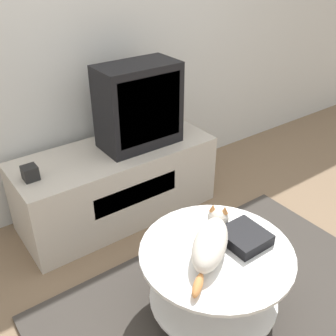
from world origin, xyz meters
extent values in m
plane|color=#7F664C|center=(0.00, 0.00, 0.00)|extent=(12.00, 12.00, 0.00)
cube|color=silver|center=(0.00, 1.43, 1.30)|extent=(8.00, 0.05, 2.60)
cube|color=#3D3833|center=(0.00, 0.00, 0.01)|extent=(1.94, 1.18, 0.02)
cube|color=beige|center=(-0.05, 1.07, 0.26)|extent=(1.36, 0.54, 0.52)
cube|color=#B7AD9E|center=(-0.05, 0.81, 0.31)|extent=(0.61, 0.01, 0.14)
cube|color=black|center=(0.15, 1.06, 0.79)|extent=(0.53, 0.29, 0.55)
cube|color=black|center=(0.15, 0.92, 0.81)|extent=(0.46, 0.01, 0.43)
cube|color=black|center=(-0.62, 1.04, 0.56)|extent=(0.09, 0.09, 0.09)
cylinder|color=#B2B2B7|center=(-0.09, 0.00, 0.03)|extent=(0.31, 0.31, 0.01)
cylinder|color=#B7B7BC|center=(-0.09, 0.00, 0.22)|extent=(0.04, 0.04, 0.41)
cylinder|color=white|center=(-0.09, 0.00, 0.14)|extent=(0.66, 0.66, 0.01)
cylinder|color=white|center=(-0.09, 0.00, 0.44)|extent=(0.75, 0.75, 0.02)
cube|color=#51387A|center=(-0.05, -0.02, 0.16)|extent=(0.21, 0.14, 0.03)
cube|color=#1E664C|center=(-0.12, 0.01, 0.15)|extent=(0.19, 0.11, 0.01)
cube|color=black|center=(0.06, -0.03, 0.47)|extent=(0.20, 0.21, 0.06)
ellipsoid|color=silver|center=(-0.14, 0.00, 0.51)|extent=(0.39, 0.35, 0.13)
sphere|color=silver|center=(0.03, 0.13, 0.50)|extent=(0.11, 0.11, 0.11)
cone|color=#D18447|center=(0.01, 0.16, 0.56)|extent=(0.04, 0.04, 0.04)
cone|color=#D18447|center=(0.05, 0.11, 0.56)|extent=(0.04, 0.04, 0.04)
ellipsoid|color=#D18447|center=(-0.33, -0.13, 0.48)|extent=(0.13, 0.12, 0.05)
camera|label=1|loc=(-1.12, -1.01, 1.74)|focal=42.00mm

